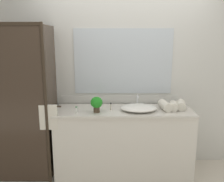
{
  "coord_description": "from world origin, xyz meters",
  "views": [
    {
      "loc": [
        -0.16,
        -3.05,
        1.81
      ],
      "look_at": [
        -0.15,
        0.0,
        1.15
      ],
      "focal_mm": 38.56,
      "sensor_mm": 36.0,
      "label": 1
    }
  ],
  "objects_px": {
    "faucet": "(137,103)",
    "rolled_towel_near_edge": "(181,105)",
    "rolled_towel_far_edge": "(165,106)",
    "potted_plant": "(96,103)",
    "sink_basin": "(138,108)",
    "soap_dish": "(95,105)",
    "rolled_towel_middle": "(173,106)",
    "amenity_bottle_lotion": "(76,110)",
    "amenity_bottle_body_wash": "(110,107)"
  },
  "relations": [
    {
      "from": "faucet",
      "to": "rolled_towel_near_edge",
      "type": "relative_size",
      "value": 0.72
    },
    {
      "from": "faucet",
      "to": "rolled_towel_far_edge",
      "type": "height_order",
      "value": "faucet"
    },
    {
      "from": "potted_plant",
      "to": "rolled_towel_far_edge",
      "type": "height_order",
      "value": "potted_plant"
    },
    {
      "from": "sink_basin",
      "to": "rolled_towel_far_edge",
      "type": "relative_size",
      "value": 1.89
    },
    {
      "from": "potted_plant",
      "to": "soap_dish",
      "type": "distance_m",
      "value": 0.32
    },
    {
      "from": "faucet",
      "to": "rolled_towel_far_edge",
      "type": "distance_m",
      "value": 0.37
    },
    {
      "from": "faucet",
      "to": "soap_dish",
      "type": "xyz_separation_m",
      "value": [
        -0.58,
        0.06,
        -0.04
      ]
    },
    {
      "from": "soap_dish",
      "to": "rolled_towel_near_edge",
      "type": "distance_m",
      "value": 1.16
    },
    {
      "from": "sink_basin",
      "to": "soap_dish",
      "type": "relative_size",
      "value": 4.76
    },
    {
      "from": "soap_dish",
      "to": "rolled_towel_middle",
      "type": "height_order",
      "value": "rolled_towel_middle"
    },
    {
      "from": "amenity_bottle_lotion",
      "to": "soap_dish",
      "type": "bearing_deg",
      "value": 56.0
    },
    {
      "from": "amenity_bottle_lotion",
      "to": "rolled_towel_far_edge",
      "type": "bearing_deg",
      "value": 6.15
    },
    {
      "from": "sink_basin",
      "to": "faucet",
      "type": "distance_m",
      "value": 0.17
    },
    {
      "from": "rolled_towel_near_edge",
      "to": "amenity_bottle_body_wash",
      "type": "bearing_deg",
      "value": -177.11
    },
    {
      "from": "faucet",
      "to": "soap_dish",
      "type": "distance_m",
      "value": 0.59
    },
    {
      "from": "rolled_towel_near_edge",
      "to": "rolled_towel_middle",
      "type": "xyz_separation_m",
      "value": [
        -0.11,
        -0.04,
        -0.0
      ]
    },
    {
      "from": "potted_plant",
      "to": "rolled_towel_near_edge",
      "type": "height_order",
      "value": "potted_plant"
    },
    {
      "from": "potted_plant",
      "to": "soap_dish",
      "type": "height_order",
      "value": "potted_plant"
    },
    {
      "from": "sink_basin",
      "to": "amenity_bottle_body_wash",
      "type": "distance_m",
      "value": 0.36
    },
    {
      "from": "sink_basin",
      "to": "rolled_towel_far_edge",
      "type": "height_order",
      "value": "rolled_towel_far_edge"
    },
    {
      "from": "amenity_bottle_body_wash",
      "to": "rolled_towel_near_edge",
      "type": "xyz_separation_m",
      "value": [
        0.93,
        0.05,
        0.01
      ]
    },
    {
      "from": "rolled_towel_far_edge",
      "to": "amenity_bottle_body_wash",
      "type": "bearing_deg",
      "value": -178.85
    },
    {
      "from": "sink_basin",
      "to": "rolled_towel_middle",
      "type": "xyz_separation_m",
      "value": [
        0.46,
        0.03,
        0.02
      ]
    },
    {
      "from": "potted_plant",
      "to": "faucet",
      "type": "bearing_deg",
      "value": 23.78
    },
    {
      "from": "amenity_bottle_lotion",
      "to": "rolled_towel_far_edge",
      "type": "distance_m",
      "value": 1.15
    },
    {
      "from": "rolled_towel_middle",
      "to": "rolled_towel_far_edge",
      "type": "bearing_deg",
      "value": 174.97
    },
    {
      "from": "soap_dish",
      "to": "rolled_towel_near_edge",
      "type": "bearing_deg",
      "value": -8.09
    },
    {
      "from": "amenity_bottle_body_wash",
      "to": "rolled_towel_far_edge",
      "type": "bearing_deg",
      "value": 1.15
    },
    {
      "from": "amenity_bottle_lotion",
      "to": "sink_basin",
      "type": "bearing_deg",
      "value": 6.1
    },
    {
      "from": "soap_dish",
      "to": "amenity_bottle_body_wash",
      "type": "height_order",
      "value": "amenity_bottle_body_wash"
    },
    {
      "from": "potted_plant",
      "to": "rolled_towel_near_edge",
      "type": "bearing_deg",
      "value": 7.17
    },
    {
      "from": "amenity_bottle_body_wash",
      "to": "amenity_bottle_lotion",
      "type": "distance_m",
      "value": 0.45
    },
    {
      "from": "amenity_bottle_lotion",
      "to": "rolled_towel_middle",
      "type": "bearing_deg",
      "value": 5.17
    },
    {
      "from": "soap_dish",
      "to": "amenity_bottle_body_wash",
      "type": "relative_size",
      "value": 1.03
    },
    {
      "from": "amenity_bottle_body_wash",
      "to": "rolled_towel_middle",
      "type": "height_order",
      "value": "rolled_towel_middle"
    },
    {
      "from": "sink_basin",
      "to": "faucet",
      "type": "relative_size",
      "value": 2.8
    },
    {
      "from": "potted_plant",
      "to": "amenity_bottle_lotion",
      "type": "height_order",
      "value": "potted_plant"
    },
    {
      "from": "potted_plant",
      "to": "soap_dish",
      "type": "xyz_separation_m",
      "value": [
        -0.04,
        0.3,
        -0.1
      ]
    },
    {
      "from": "sink_basin",
      "to": "potted_plant",
      "type": "distance_m",
      "value": 0.55
    },
    {
      "from": "sink_basin",
      "to": "rolled_towel_middle",
      "type": "distance_m",
      "value": 0.46
    },
    {
      "from": "amenity_bottle_lotion",
      "to": "rolled_towel_near_edge",
      "type": "height_order",
      "value": "rolled_towel_near_edge"
    },
    {
      "from": "rolled_towel_near_edge",
      "to": "rolled_towel_middle",
      "type": "height_order",
      "value": "rolled_towel_near_edge"
    },
    {
      "from": "potted_plant",
      "to": "sink_basin",
      "type": "bearing_deg",
      "value": 7.23
    },
    {
      "from": "amenity_bottle_lotion",
      "to": "faucet",
      "type": "bearing_deg",
      "value": 17.76
    },
    {
      "from": "potted_plant",
      "to": "rolled_towel_middle",
      "type": "xyz_separation_m",
      "value": [
        1.0,
        0.1,
        -0.06
      ]
    },
    {
      "from": "soap_dish",
      "to": "rolled_towel_far_edge",
      "type": "bearing_deg",
      "value": -11.91
    },
    {
      "from": "rolled_towel_middle",
      "to": "soap_dish",
      "type": "bearing_deg",
      "value": 168.81
    },
    {
      "from": "soap_dish",
      "to": "rolled_towel_near_edge",
      "type": "xyz_separation_m",
      "value": [
        1.15,
        -0.16,
        0.04
      ]
    },
    {
      "from": "sink_basin",
      "to": "amenity_bottle_lotion",
      "type": "relative_size",
      "value": 5.99
    },
    {
      "from": "rolled_towel_near_edge",
      "to": "rolled_towel_middle",
      "type": "distance_m",
      "value": 0.12
    }
  ]
}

